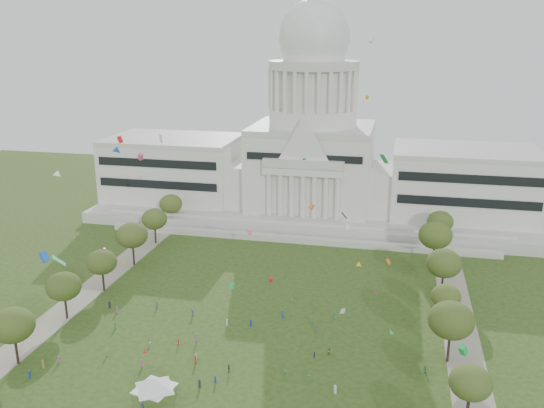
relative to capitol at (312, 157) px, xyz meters
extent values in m
plane|color=#2F4516|center=(0.00, -113.59, -22.30)|extent=(400.00, 400.00, 0.00)
cube|color=#B8B5AC|center=(0.00, 1.41, -20.30)|extent=(160.00, 60.00, 4.00)
cube|color=#B8B5AC|center=(0.00, -31.59, -21.30)|extent=(130.00, 3.00, 2.00)
cube|color=#B8B5AC|center=(0.00, -23.59, -19.80)|extent=(140.00, 3.00, 5.00)
cube|color=silver|center=(-55.00, 0.41, -7.30)|extent=(50.00, 34.00, 22.00)
cube|color=silver|center=(55.00, 0.41, -7.30)|extent=(50.00, 34.00, 22.00)
cube|color=silver|center=(-27.00, -1.59, -10.30)|extent=(12.00, 26.00, 16.00)
cube|color=silver|center=(27.00, -1.59, -10.30)|extent=(12.00, 26.00, 16.00)
cube|color=silver|center=(0.00, 0.41, -4.30)|extent=(44.00, 38.00, 28.00)
cube|color=silver|center=(0.00, -19.59, -1.10)|extent=(28.00, 3.00, 2.40)
cube|color=black|center=(-55.00, -16.79, -5.30)|extent=(46.00, 0.40, 11.00)
cube|color=black|center=(55.00, -16.79, -5.30)|extent=(46.00, 0.40, 11.00)
cylinder|color=silver|center=(0.00, 0.41, 15.10)|extent=(32.00, 32.00, 6.00)
cylinder|color=silver|center=(0.00, 0.41, 25.10)|extent=(28.00, 28.00, 14.00)
cylinder|color=#B8B5AC|center=(0.00, 0.41, 33.60)|extent=(32.40, 32.40, 3.00)
cylinder|color=silver|center=(0.00, 0.41, 39.10)|extent=(22.00, 22.00, 8.00)
ellipsoid|color=silver|center=(0.00, 0.41, 43.10)|extent=(25.00, 25.00, 26.20)
cube|color=gray|center=(-48.00, -83.59, -22.28)|extent=(8.00, 160.00, 0.04)
cube|color=gray|center=(48.00, -83.59, -22.28)|extent=(8.00, 160.00, 0.04)
cylinder|color=black|center=(-44.07, -116.55, -19.42)|extent=(0.56, 0.56, 5.75)
ellipsoid|color=#364F1A|center=(-44.07, -116.55, -13.33)|extent=(8.86, 8.86, 7.25)
cylinder|color=black|center=(46.22, -115.34, -19.83)|extent=(0.56, 0.56, 4.92)
ellipsoid|color=#38511D|center=(46.22, -115.34, -14.62)|extent=(7.58, 7.58, 6.20)
cylinder|color=black|center=(-45.04, -96.29, -19.56)|extent=(0.56, 0.56, 5.47)
ellipsoid|color=#304616|center=(-45.04, -96.29, -13.77)|extent=(8.42, 8.42, 6.89)
cylinder|color=black|center=(44.17, -96.15, -19.19)|extent=(0.56, 0.56, 6.20)
ellipsoid|color=#314617|center=(44.17, -96.15, -12.62)|extent=(9.55, 9.55, 7.82)
cylinder|color=black|center=(-44.09, -79.67, -19.66)|extent=(0.56, 0.56, 5.27)
ellipsoid|color=#334616|center=(-44.09, -79.67, -14.07)|extent=(8.12, 8.12, 6.65)
cylinder|color=black|center=(44.40, -79.10, -20.02)|extent=(0.56, 0.56, 4.56)
ellipsoid|color=#3D511A|center=(44.40, -79.10, -15.19)|extent=(7.01, 7.01, 5.74)
cylinder|color=black|center=(-44.08, -61.17, -19.28)|extent=(0.56, 0.56, 6.03)
ellipsoid|color=#3C4D1D|center=(-44.08, -61.17, -12.89)|extent=(9.29, 9.29, 7.60)
cylinder|color=black|center=(44.76, -63.55, -19.31)|extent=(0.56, 0.56, 5.97)
ellipsoid|color=#364A19|center=(44.76, -63.55, -12.99)|extent=(9.19, 9.19, 7.52)
cylinder|color=black|center=(-45.22, -42.58, -19.59)|extent=(0.56, 0.56, 5.41)
ellipsoid|color=#3D521C|center=(-45.22, -42.58, -13.86)|extent=(8.33, 8.33, 6.81)
cylinder|color=black|center=(43.49, -43.40, -19.11)|extent=(0.56, 0.56, 6.37)
ellipsoid|color=#394F16|center=(43.49, -43.40, -12.35)|extent=(9.82, 9.82, 8.03)
cylinder|color=black|center=(-46.87, -24.45, -19.64)|extent=(0.56, 0.56, 5.32)
ellipsoid|color=#3F501A|center=(-46.87, -24.45, -14.00)|extent=(8.19, 8.19, 6.70)
cylinder|color=black|center=(45.96, -25.46, -19.56)|extent=(0.56, 0.56, 5.47)
ellipsoid|color=#334B1A|center=(45.96, -25.46, -13.77)|extent=(8.42, 8.42, 6.89)
cylinder|color=#4C4C4C|center=(-13.66, -125.40, -20.95)|extent=(0.12, 0.12, 2.69)
cylinder|color=#4C4C4C|center=(-7.64, -125.40, -20.95)|extent=(0.12, 0.12, 2.69)
cylinder|color=#4C4C4C|center=(-13.66, -119.38, -20.95)|extent=(0.12, 0.12, 2.69)
cylinder|color=#4C4C4C|center=(-7.64, -119.38, -20.95)|extent=(0.12, 0.12, 2.69)
cube|color=white|center=(-10.65, -122.39, -19.50)|extent=(7.70, 7.70, 0.21)
pyramid|color=white|center=(-10.65, -122.39, -18.32)|extent=(10.77, 10.77, 2.15)
imported|color=#33723F|center=(39.40, -101.50, -21.49)|extent=(0.91, 0.92, 1.61)
imported|color=olive|center=(19.47, -99.01, -21.39)|extent=(1.04, 0.96, 1.82)
imported|color=#33723F|center=(16.78, -110.03, -21.41)|extent=(0.66, 1.18, 1.76)
imported|color=#4C4C51|center=(0.18, -110.11, -21.37)|extent=(0.87, 1.20, 1.84)
imported|color=silver|center=(-7.94, -107.31, -21.46)|extent=(1.10, 1.67, 1.68)
imported|color=navy|center=(-11.71, -125.55, -21.46)|extent=(0.70, 0.59, 1.66)
imported|color=silver|center=(-20.18, -103.48, -21.57)|extent=(0.76, 0.52, 1.46)
imported|color=#33723F|center=(11.71, -109.01, -21.57)|extent=(0.93, 1.04, 1.44)
imported|color=navy|center=(16.44, -100.76, -21.59)|extent=(0.73, 0.93, 1.40)
cube|color=olive|center=(-37.89, -116.99, -21.33)|extent=(0.56, 0.60, 1.93)
cube|color=navy|center=(-1.41, -114.17, -21.56)|extent=(0.45, 0.45, 1.47)
cube|color=#33723F|center=(18.83, -82.48, -21.41)|extent=(0.55, 0.47, 1.76)
cube|color=olive|center=(-27.30, -109.50, -21.50)|extent=(0.42, 0.49, 1.59)
cube|color=#4C4C51|center=(-25.88, -86.44, -21.38)|extent=(0.34, 0.51, 1.82)
cube|color=navy|center=(-38.36, -120.92, -21.43)|extent=(0.39, 0.51, 1.72)
cube|color=#4C4C51|center=(-15.56, -88.48, -21.40)|extent=(0.55, 0.53, 1.79)
cube|color=#994C8C|center=(-34.56, -90.91, -21.48)|extent=(0.50, 0.50, 1.63)
cube|color=#B21E1E|center=(-7.64, -108.49, -21.41)|extent=(0.45, 0.54, 1.76)
cube|color=#33723F|center=(13.56, -85.74, -21.53)|extent=(0.47, 0.39, 1.54)
cube|color=#4C4C51|center=(15.30, -89.79, -21.48)|extent=(0.35, 0.48, 1.64)
cube|color=silver|center=(22.24, -112.56, -21.42)|extent=(0.52, 0.53, 1.74)
cube|color=silver|center=(-5.94, -91.12, -21.51)|extent=(0.31, 0.44, 1.57)
cube|color=#994C8C|center=(-18.12, -111.87, -21.52)|extent=(0.46, 0.48, 1.55)
cube|color=#26262B|center=(-3.92, -116.43, -21.44)|extent=(0.49, 0.35, 1.70)
cube|color=#B21E1E|center=(-13.90, -102.19, -21.55)|extent=(0.36, 0.46, 1.50)
cube|color=navy|center=(-0.28, -90.40, -21.46)|extent=(0.46, 0.52, 1.68)
cube|color=navy|center=(6.21, -84.50, -21.33)|extent=(0.41, 0.56, 1.92)
cube|color=#994C8C|center=(-10.56, -99.63, -21.40)|extent=(0.31, 0.48, 1.79)
cube|color=#994C8C|center=(-35.83, -114.40, -21.55)|extent=(0.46, 0.38, 1.49)
cube|color=#33723F|center=(-31.16, -98.45, -21.50)|extent=(0.49, 0.47, 1.59)
cube|color=#26262B|center=(-37.52, -88.97, -21.35)|extent=(0.46, 0.57, 1.88)
camera|label=1|loc=(31.14, -208.88, 44.28)|focal=38.00mm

